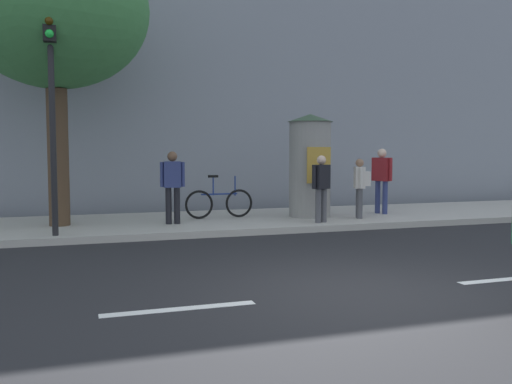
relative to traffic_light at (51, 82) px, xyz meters
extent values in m
plane|color=#232326|center=(3.93, -5.24, -3.18)|extent=(80.00, 80.00, 0.00)
cube|color=#B2ADA3|center=(3.93, 1.76, -3.10)|extent=(36.00, 4.00, 0.15)
cube|color=silver|center=(1.53, -5.24, -3.17)|extent=(1.80, 0.16, 0.01)
cube|color=gray|center=(3.93, 6.76, 1.05)|extent=(36.00, 5.00, 8.45)
cylinder|color=black|center=(0.00, 0.11, -1.14)|extent=(0.12, 0.12, 3.77)
cube|color=black|center=(0.00, -0.07, 1.12)|extent=(0.24, 0.24, 0.75)
sphere|color=#390605|center=(0.00, -0.20, 1.35)|extent=(0.16, 0.16, 0.16)
sphere|color=#3C2906|center=(0.00, -0.20, 1.11)|extent=(0.16, 0.16, 0.16)
sphere|color=green|center=(0.00, -0.20, 0.87)|extent=(0.16, 0.16, 0.16)
cylinder|color=gray|center=(6.15, 1.50, -1.81)|extent=(1.07, 1.07, 2.44)
cone|color=#334C33|center=(6.15, 1.50, -0.49)|extent=(1.17, 1.17, 0.20)
cube|color=#B78C33|center=(6.15, 0.96, -1.69)|extent=(0.64, 0.02, 0.90)
cylinder|color=#4C3826|center=(0.04, 1.67, -1.49)|extent=(0.46, 0.46, 3.08)
ellipsoid|color=#3D7F42|center=(0.04, 1.67, 1.81)|extent=(4.15, 4.15, 3.53)
cylinder|color=navy|center=(8.21, 1.60, -2.58)|extent=(0.14, 0.14, 0.89)
cylinder|color=navy|center=(8.30, 1.37, -2.58)|extent=(0.14, 0.14, 0.89)
cube|color=maroon|center=(8.26, 1.49, -1.82)|extent=(0.40, 0.55, 0.63)
cylinder|color=maroon|center=(8.15, 1.76, -1.82)|extent=(0.09, 0.09, 0.60)
cylinder|color=maroon|center=(8.36, 1.21, -1.82)|extent=(0.09, 0.09, 0.60)
sphere|color=beige|center=(8.26, 1.49, -1.39)|extent=(0.24, 0.24, 0.24)
cylinder|color=#4C4C51|center=(5.81, 0.24, -2.63)|extent=(0.14, 0.14, 0.80)
cylinder|color=#4C4C51|center=(5.98, 0.31, -2.63)|extent=(0.14, 0.14, 0.80)
cube|color=black|center=(5.90, 0.27, -1.94)|extent=(0.44, 0.36, 0.57)
cylinder|color=black|center=(5.68, 0.18, -1.94)|extent=(0.09, 0.09, 0.54)
cylinder|color=black|center=(6.11, 0.36, -1.94)|extent=(0.09, 0.09, 0.54)
sphere|color=beige|center=(5.90, 0.27, -1.55)|extent=(0.22, 0.22, 0.22)
cylinder|color=#4C4C51|center=(7.22, 0.86, -2.65)|extent=(0.14, 0.14, 0.76)
cylinder|color=#4C4C51|center=(7.15, 0.68, -2.65)|extent=(0.14, 0.14, 0.76)
cube|color=silver|center=(7.18, 0.77, -2.00)|extent=(0.36, 0.44, 0.54)
cylinder|color=silver|center=(7.26, 1.00, -2.00)|extent=(0.09, 0.09, 0.51)
cylinder|color=silver|center=(7.10, 0.55, -2.00)|extent=(0.09, 0.09, 0.51)
sphere|color=#8C664C|center=(7.18, 0.77, -1.63)|extent=(0.21, 0.21, 0.21)
cube|color=silver|center=(7.35, 0.71, -2.03)|extent=(0.25, 0.32, 0.36)
cylinder|color=black|center=(2.43, 1.13, -2.60)|extent=(0.14, 0.14, 0.85)
cylinder|color=black|center=(2.62, 1.11, -2.60)|extent=(0.14, 0.14, 0.85)
cube|color=navy|center=(2.53, 1.12, -1.88)|extent=(0.42, 0.29, 0.60)
cylinder|color=navy|center=(2.29, 1.15, -1.88)|extent=(0.09, 0.09, 0.57)
cylinder|color=navy|center=(2.76, 1.09, -1.88)|extent=(0.09, 0.09, 0.57)
sphere|color=brown|center=(2.53, 1.12, -1.46)|extent=(0.23, 0.23, 0.23)
torus|color=black|center=(3.31, 1.86, -2.67)|extent=(0.72, 0.09, 0.72)
torus|color=black|center=(4.36, 1.90, -2.67)|extent=(0.72, 0.09, 0.72)
cylinder|color=navy|center=(3.83, 1.88, -2.42)|extent=(0.95, 0.08, 0.04)
cylinder|color=navy|center=(3.67, 1.87, -2.22)|extent=(0.04, 0.04, 0.45)
cylinder|color=navy|center=(4.25, 1.89, -2.22)|extent=(0.04, 0.04, 0.50)
cube|color=black|center=(3.67, 1.87, -1.97)|extent=(0.24, 0.11, 0.06)
camera|label=1|loc=(0.45, -11.35, -1.37)|focal=38.07mm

